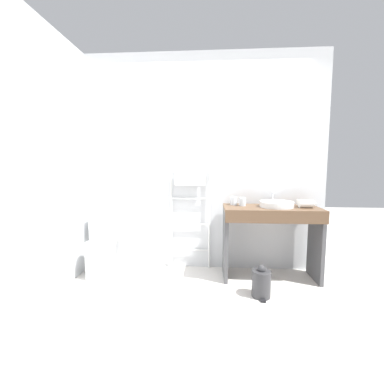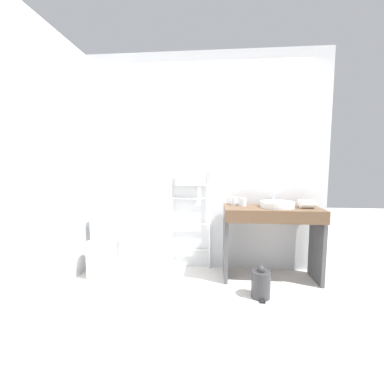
# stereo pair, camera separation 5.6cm
# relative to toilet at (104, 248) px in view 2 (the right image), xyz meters

# --- Properties ---
(ground_plane) EXTENTS (12.00, 12.00, 0.00)m
(ground_plane) POSITION_rel_toilet_xyz_m (1.12, -0.91, -0.31)
(ground_plane) COLOR silver
(wall_back) EXTENTS (3.03, 0.12, 2.62)m
(wall_back) POSITION_rel_toilet_xyz_m (1.12, 0.36, 1.00)
(wall_back) COLOR silver
(wall_back) RESTS_ON ground_plane
(wall_side) EXTENTS (0.12, 1.81, 2.62)m
(wall_side) POSITION_rel_toilet_xyz_m (-0.34, -0.30, 1.00)
(wall_side) COLOR silver
(wall_side) RESTS_ON ground_plane
(toilet) EXTENTS (0.40, 0.49, 0.73)m
(toilet) POSITION_rel_toilet_xyz_m (0.00, 0.00, 0.00)
(toilet) COLOR white
(toilet) RESTS_ON ground_plane
(towel_radiator) EXTENTS (0.50, 0.06, 1.26)m
(towel_radiator) POSITION_rel_toilet_xyz_m (1.01, 0.25, 0.59)
(towel_radiator) COLOR silver
(towel_radiator) RESTS_ON ground_plane
(vanity_counter) EXTENTS (1.05, 0.47, 0.82)m
(vanity_counter) POSITION_rel_toilet_xyz_m (1.94, 0.02, 0.26)
(vanity_counter) COLOR brown
(vanity_counter) RESTS_ON ground_plane
(sink_basin) EXTENTS (0.37, 0.37, 0.06)m
(sink_basin) POSITION_rel_toilet_xyz_m (1.99, 0.04, 0.55)
(sink_basin) COLOR white
(sink_basin) RESTS_ON vanity_counter
(faucet) EXTENTS (0.02, 0.10, 0.16)m
(faucet) POSITION_rel_toilet_xyz_m (1.99, 0.22, 0.61)
(faucet) COLOR silver
(faucet) RESTS_ON vanity_counter
(cup_near_wall) EXTENTS (0.08, 0.08, 0.10)m
(cup_near_wall) POSITION_rel_toilet_xyz_m (1.53, 0.15, 0.56)
(cup_near_wall) COLOR silver
(cup_near_wall) RESTS_ON vanity_counter
(cup_near_edge) EXTENTS (0.07, 0.07, 0.09)m
(cup_near_edge) POSITION_rel_toilet_xyz_m (1.63, 0.09, 0.56)
(cup_near_edge) COLOR silver
(cup_near_edge) RESTS_ON vanity_counter
(hair_dryer) EXTENTS (0.19, 0.18, 0.09)m
(hair_dryer) POSITION_rel_toilet_xyz_m (2.31, 0.01, 0.56)
(hair_dryer) COLOR white
(hair_dryer) RESTS_ON vanity_counter
(trash_bin) EXTENTS (0.18, 0.22, 0.32)m
(trash_bin) POSITION_rel_toilet_xyz_m (1.76, -0.40, -0.17)
(trash_bin) COLOR #333335
(trash_bin) RESTS_ON ground_plane
(bath_mat) EXTENTS (0.56, 0.36, 0.01)m
(bath_mat) POSITION_rel_toilet_xyz_m (0.03, -0.68, -0.30)
(bath_mat) COLOR silver
(bath_mat) RESTS_ON ground_plane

